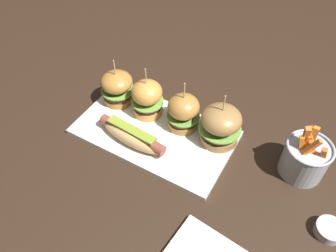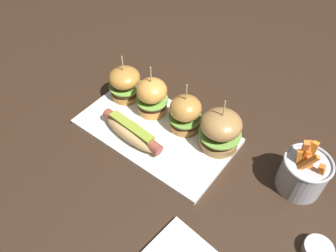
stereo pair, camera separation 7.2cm
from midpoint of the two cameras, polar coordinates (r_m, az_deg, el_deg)
ground_plane at (r=0.87m, az=-4.66°, el=-1.54°), size 3.00×3.00×0.00m
platter_main at (r=0.86m, az=-4.68°, el=-1.24°), size 0.40×0.22×0.01m
hot_dog at (r=0.82m, az=-8.66°, el=-1.70°), size 0.19×0.07×0.05m
slider_far_left at (r=0.92m, az=-10.87°, el=6.41°), size 0.09×0.09×0.13m
slider_center_left at (r=0.87m, az=-5.97°, el=4.66°), size 0.08×0.08×0.15m
slider_center_right at (r=0.83m, az=0.13°, el=2.33°), size 0.08×0.08×0.14m
slider_far_right at (r=0.80m, az=6.39°, el=0.07°), size 0.10×0.10×0.15m
fries_bucket at (r=0.80m, az=19.96°, el=-5.31°), size 0.10×0.10×0.14m
sauce_ramekin at (r=0.77m, az=23.28°, el=-16.08°), size 0.06×0.06×0.02m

